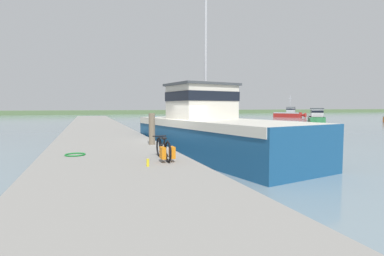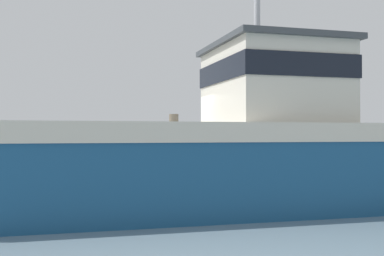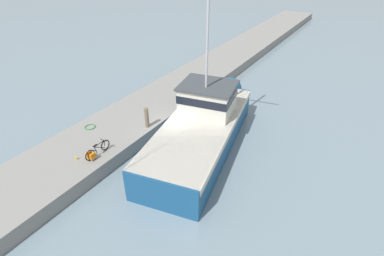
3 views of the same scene
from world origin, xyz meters
name	(u,v)px [view 1 (image 1 of 3)]	position (x,y,z in m)	size (l,w,h in m)	color
ground_plane	(182,159)	(0.00, 0.00, 0.00)	(320.00, 320.00, 0.00)	gray
dock_pier	(106,154)	(-3.41, 0.00, 0.42)	(4.51, 80.00, 0.84)	gray
far_shoreline	(194,112)	(30.00, 81.78, 0.63)	(180.00, 5.00, 1.27)	#567047
fishing_boat_main	(210,129)	(1.64, 0.51, 1.30)	(5.76, 12.94, 10.69)	navy
boat_orange_near	(316,116)	(30.93, 25.75, 0.83)	(5.56, 6.75, 2.18)	#337F47
boat_green_anchored	(289,114)	(38.36, 42.46, 0.84)	(4.69, 6.85, 4.87)	#AD231E
bicycle_touring	(165,150)	(-1.99, -4.63, 1.15)	(0.44, 1.71, 0.69)	black
mooring_post	(152,129)	(-1.58, -0.81, 1.50)	(0.26, 0.26, 1.32)	#756651
hose_coil	(75,155)	(-4.56, -2.77, 0.87)	(0.66, 0.66, 0.05)	#197A2D
water_bottle_by_bike	(148,163)	(-2.65, -5.40, 0.95)	(0.08, 0.08, 0.21)	yellow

